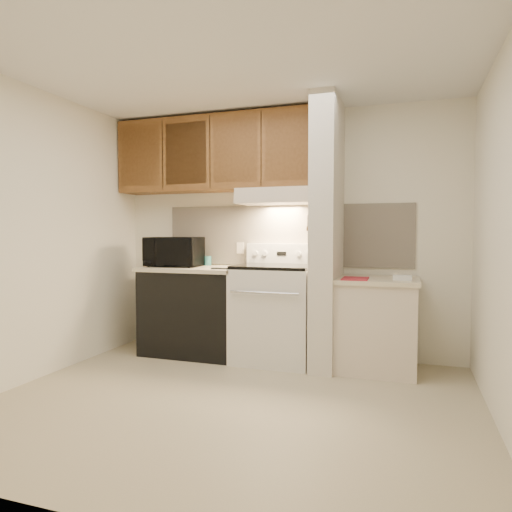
% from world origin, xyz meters
% --- Properties ---
extents(floor, '(3.60, 3.60, 0.00)m').
position_xyz_m(floor, '(0.00, 0.00, 0.00)').
color(floor, '#BDAF8D').
rests_on(floor, ground).
extents(ceiling, '(3.60, 3.60, 0.00)m').
position_xyz_m(ceiling, '(0.00, 0.00, 2.50)').
color(ceiling, white).
rests_on(ceiling, wall_back).
extents(wall_back, '(3.60, 2.50, 0.02)m').
position_xyz_m(wall_back, '(0.00, 1.50, 1.25)').
color(wall_back, white).
rests_on(wall_back, floor).
extents(wall_left, '(0.02, 3.00, 2.50)m').
position_xyz_m(wall_left, '(-1.80, 0.00, 1.25)').
color(wall_left, white).
rests_on(wall_left, floor).
extents(wall_right, '(0.02, 3.00, 2.50)m').
position_xyz_m(wall_right, '(1.80, 0.00, 1.25)').
color(wall_right, white).
rests_on(wall_right, floor).
extents(backsplash, '(2.60, 0.02, 0.63)m').
position_xyz_m(backsplash, '(0.00, 1.49, 1.24)').
color(backsplash, beige).
rests_on(backsplash, wall_back).
extents(range_body, '(0.76, 0.65, 0.92)m').
position_xyz_m(range_body, '(0.00, 1.16, 0.46)').
color(range_body, silver).
rests_on(range_body, floor).
extents(oven_window, '(0.50, 0.01, 0.30)m').
position_xyz_m(oven_window, '(0.00, 0.84, 0.50)').
color(oven_window, black).
rests_on(oven_window, range_body).
extents(oven_handle, '(0.65, 0.02, 0.02)m').
position_xyz_m(oven_handle, '(0.00, 0.80, 0.72)').
color(oven_handle, silver).
rests_on(oven_handle, range_body).
extents(cooktop, '(0.74, 0.64, 0.03)m').
position_xyz_m(cooktop, '(0.00, 1.16, 0.94)').
color(cooktop, black).
rests_on(cooktop, range_body).
extents(range_backguard, '(0.76, 0.08, 0.20)m').
position_xyz_m(range_backguard, '(0.00, 1.44, 1.05)').
color(range_backguard, silver).
rests_on(range_backguard, range_body).
extents(range_display, '(0.10, 0.01, 0.04)m').
position_xyz_m(range_display, '(0.00, 1.40, 1.05)').
color(range_display, black).
rests_on(range_display, range_backguard).
extents(range_knob_left_outer, '(0.05, 0.02, 0.05)m').
position_xyz_m(range_knob_left_outer, '(-0.28, 1.40, 1.05)').
color(range_knob_left_outer, silver).
rests_on(range_knob_left_outer, range_backguard).
extents(range_knob_left_inner, '(0.05, 0.02, 0.05)m').
position_xyz_m(range_knob_left_inner, '(-0.18, 1.40, 1.05)').
color(range_knob_left_inner, silver).
rests_on(range_knob_left_inner, range_backguard).
extents(range_knob_right_inner, '(0.05, 0.02, 0.05)m').
position_xyz_m(range_knob_right_inner, '(0.18, 1.40, 1.05)').
color(range_knob_right_inner, silver).
rests_on(range_knob_right_inner, range_backguard).
extents(range_knob_right_outer, '(0.05, 0.02, 0.05)m').
position_xyz_m(range_knob_right_outer, '(0.28, 1.40, 1.05)').
color(range_knob_right_outer, silver).
rests_on(range_knob_right_outer, range_backguard).
extents(dishwasher_front, '(1.00, 0.63, 0.87)m').
position_xyz_m(dishwasher_front, '(-0.88, 1.17, 0.43)').
color(dishwasher_front, black).
rests_on(dishwasher_front, floor).
extents(left_countertop, '(1.04, 0.67, 0.04)m').
position_xyz_m(left_countertop, '(-0.88, 1.17, 0.89)').
color(left_countertop, beige).
rests_on(left_countertop, dishwasher_front).
extents(spoon_rest, '(0.21, 0.08, 0.01)m').
position_xyz_m(spoon_rest, '(-0.48, 0.97, 0.92)').
color(spoon_rest, black).
rests_on(spoon_rest, left_countertop).
extents(teal_jar, '(0.11, 0.11, 0.10)m').
position_xyz_m(teal_jar, '(-0.83, 1.39, 0.96)').
color(teal_jar, '#2A6969').
rests_on(teal_jar, left_countertop).
extents(outlet, '(0.08, 0.01, 0.12)m').
position_xyz_m(outlet, '(-0.48, 1.48, 1.10)').
color(outlet, beige).
rests_on(outlet, backsplash).
extents(microwave, '(0.59, 0.43, 0.31)m').
position_xyz_m(microwave, '(-1.10, 1.15, 1.06)').
color(microwave, black).
rests_on(microwave, left_countertop).
extents(partition_pillar, '(0.22, 0.70, 2.50)m').
position_xyz_m(partition_pillar, '(0.51, 1.15, 1.25)').
color(partition_pillar, beige).
rests_on(partition_pillar, floor).
extents(pillar_trim, '(0.01, 0.70, 0.04)m').
position_xyz_m(pillar_trim, '(0.39, 1.15, 1.30)').
color(pillar_trim, brown).
rests_on(pillar_trim, partition_pillar).
extents(knife_strip, '(0.02, 0.42, 0.04)m').
position_xyz_m(knife_strip, '(0.39, 1.10, 1.32)').
color(knife_strip, black).
rests_on(knife_strip, partition_pillar).
extents(knife_blade_a, '(0.01, 0.03, 0.16)m').
position_xyz_m(knife_blade_a, '(0.38, 0.94, 1.22)').
color(knife_blade_a, silver).
rests_on(knife_blade_a, knife_strip).
extents(knife_handle_a, '(0.02, 0.02, 0.10)m').
position_xyz_m(knife_handle_a, '(0.38, 0.94, 1.37)').
color(knife_handle_a, black).
rests_on(knife_handle_a, knife_strip).
extents(knife_blade_b, '(0.01, 0.04, 0.18)m').
position_xyz_m(knife_blade_b, '(0.38, 1.03, 1.21)').
color(knife_blade_b, silver).
rests_on(knife_blade_b, knife_strip).
extents(knife_handle_b, '(0.02, 0.02, 0.10)m').
position_xyz_m(knife_handle_b, '(0.38, 1.01, 1.37)').
color(knife_handle_b, black).
rests_on(knife_handle_b, knife_strip).
extents(knife_blade_c, '(0.01, 0.04, 0.20)m').
position_xyz_m(knife_blade_c, '(0.38, 1.10, 1.20)').
color(knife_blade_c, silver).
rests_on(knife_blade_c, knife_strip).
extents(knife_handle_c, '(0.02, 0.02, 0.10)m').
position_xyz_m(knife_handle_c, '(0.38, 1.11, 1.37)').
color(knife_handle_c, black).
rests_on(knife_handle_c, knife_strip).
extents(knife_blade_d, '(0.01, 0.04, 0.16)m').
position_xyz_m(knife_blade_d, '(0.38, 1.18, 1.22)').
color(knife_blade_d, silver).
rests_on(knife_blade_d, knife_strip).
extents(knife_handle_d, '(0.02, 0.02, 0.10)m').
position_xyz_m(knife_handle_d, '(0.38, 1.17, 1.37)').
color(knife_handle_d, black).
rests_on(knife_handle_d, knife_strip).
extents(knife_blade_e, '(0.01, 0.04, 0.18)m').
position_xyz_m(knife_blade_e, '(0.38, 1.27, 1.21)').
color(knife_blade_e, silver).
rests_on(knife_blade_e, knife_strip).
extents(knife_handle_e, '(0.02, 0.02, 0.10)m').
position_xyz_m(knife_handle_e, '(0.38, 1.27, 1.37)').
color(knife_handle_e, black).
rests_on(knife_handle_e, knife_strip).
extents(oven_mitt, '(0.03, 0.10, 0.25)m').
position_xyz_m(oven_mitt, '(0.38, 1.32, 1.13)').
color(oven_mitt, slate).
rests_on(oven_mitt, partition_pillar).
extents(right_cab_base, '(0.70, 0.60, 0.81)m').
position_xyz_m(right_cab_base, '(0.97, 1.15, 0.40)').
color(right_cab_base, beige).
rests_on(right_cab_base, floor).
extents(right_countertop, '(0.74, 0.64, 0.04)m').
position_xyz_m(right_countertop, '(0.97, 1.15, 0.83)').
color(right_countertop, beige).
rests_on(right_countertop, right_cab_base).
extents(red_folder, '(0.23, 0.31, 0.01)m').
position_xyz_m(red_folder, '(0.79, 1.00, 0.86)').
color(red_folder, '#A6212D').
rests_on(red_folder, right_countertop).
extents(white_box, '(0.16, 0.11, 0.04)m').
position_xyz_m(white_box, '(1.19, 1.05, 0.87)').
color(white_box, white).
rests_on(white_box, right_countertop).
extents(range_hood, '(0.78, 0.44, 0.15)m').
position_xyz_m(range_hood, '(0.00, 1.28, 1.62)').
color(range_hood, beige).
rests_on(range_hood, upper_cabinets).
extents(hood_lip, '(0.78, 0.04, 0.06)m').
position_xyz_m(hood_lip, '(0.00, 1.07, 1.58)').
color(hood_lip, beige).
rests_on(hood_lip, range_hood).
extents(upper_cabinets, '(2.18, 0.33, 0.77)m').
position_xyz_m(upper_cabinets, '(-0.69, 1.32, 2.08)').
color(upper_cabinets, brown).
rests_on(upper_cabinets, wall_back).
extents(cab_door_a, '(0.46, 0.01, 0.63)m').
position_xyz_m(cab_door_a, '(-1.51, 1.17, 2.08)').
color(cab_door_a, brown).
rests_on(cab_door_a, upper_cabinets).
extents(cab_gap_a, '(0.01, 0.01, 0.73)m').
position_xyz_m(cab_gap_a, '(-1.23, 1.16, 2.08)').
color(cab_gap_a, black).
rests_on(cab_gap_a, upper_cabinets).
extents(cab_door_b, '(0.46, 0.01, 0.63)m').
position_xyz_m(cab_door_b, '(-0.96, 1.17, 2.08)').
color(cab_door_b, brown).
rests_on(cab_door_b, upper_cabinets).
extents(cab_gap_b, '(0.01, 0.01, 0.73)m').
position_xyz_m(cab_gap_b, '(-0.69, 1.16, 2.08)').
color(cab_gap_b, black).
rests_on(cab_gap_b, upper_cabinets).
extents(cab_door_c, '(0.46, 0.01, 0.63)m').
position_xyz_m(cab_door_c, '(-0.42, 1.17, 2.08)').
color(cab_door_c, brown).
rests_on(cab_door_c, upper_cabinets).
extents(cab_gap_c, '(0.01, 0.01, 0.73)m').
position_xyz_m(cab_gap_c, '(-0.14, 1.16, 2.08)').
color(cab_gap_c, black).
rests_on(cab_gap_c, upper_cabinets).
extents(cab_door_d, '(0.46, 0.01, 0.63)m').
position_xyz_m(cab_door_d, '(0.13, 1.17, 2.08)').
color(cab_door_d, brown).
rests_on(cab_door_d, upper_cabinets).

